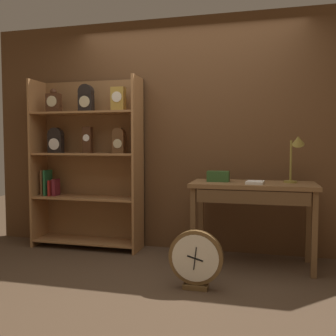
{
  "coord_description": "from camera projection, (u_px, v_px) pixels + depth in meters",
  "views": [
    {
      "loc": [
        0.82,
        -2.86,
        1.2
      ],
      "look_at": [
        -0.1,
        0.78,
        0.96
      ],
      "focal_mm": 40.22,
      "sensor_mm": 36.0,
      "label": 1
    }
  ],
  "objects": [
    {
      "name": "ground_plane",
      "position": [
        156.0,
        292.0,
        3.05
      ],
      "size": [
        10.0,
        10.0,
        0.0
      ],
      "primitive_type": "plane",
      "color": "#4C3826"
    },
    {
      "name": "back_wood_panel",
      "position": [
        188.0,
        135.0,
        4.23
      ],
      "size": [
        4.8,
        0.05,
        2.6
      ],
      "primitive_type": "cube",
      "color": "brown",
      "rests_on": "ground"
    },
    {
      "name": "bookshelf",
      "position": [
        87.0,
        160.0,
        4.34
      ],
      "size": [
        1.27,
        0.36,
        1.93
      ],
      "color": "#9E6B3D",
      "rests_on": "ground"
    },
    {
      "name": "workbench",
      "position": [
        253.0,
        194.0,
        3.66
      ],
      "size": [
        1.19,
        0.57,
        0.82
      ],
      "color": "brown",
      "rests_on": "ground"
    },
    {
      "name": "desk_lamp",
      "position": [
        296.0,
        150.0,
        3.6
      ],
      "size": [
        0.19,
        0.19,
        0.48
      ],
      "color": "olive",
      "rests_on": "workbench"
    },
    {
      "name": "toolbox_small",
      "position": [
        218.0,
        176.0,
        3.77
      ],
      "size": [
        0.22,
        0.12,
        0.11
      ],
      "primitive_type": "cube",
      "color": "#2D5123",
      "rests_on": "workbench"
    },
    {
      "name": "open_repair_manual",
      "position": [
        255.0,
        182.0,
        3.57
      ],
      "size": [
        0.18,
        0.23,
        0.02
      ],
      "primitive_type": "cube",
      "rotation": [
        0.0,
        0.0,
        -0.09
      ],
      "color": "silver",
      "rests_on": "workbench"
    },
    {
      "name": "round_clock_large",
      "position": [
        196.0,
        259.0,
        3.09
      ],
      "size": [
        0.45,
        0.11,
        0.49
      ],
      "color": "brown",
      "rests_on": "ground"
    }
  ]
}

